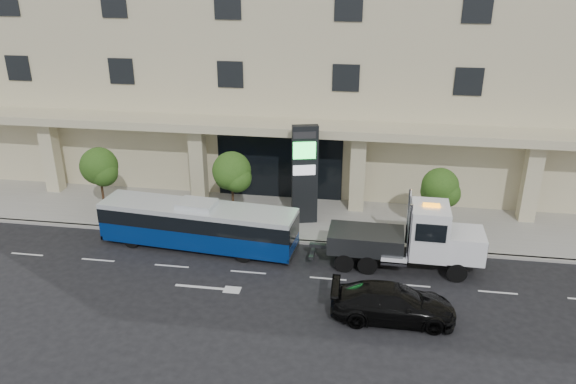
% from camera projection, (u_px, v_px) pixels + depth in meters
% --- Properties ---
extents(ground, '(120.00, 120.00, 0.00)m').
position_uv_depth(ground, '(254.00, 258.00, 29.40)').
color(ground, black).
rests_on(ground, ground).
extents(sidewalk, '(120.00, 6.00, 0.15)m').
position_uv_depth(sidewalk, '(272.00, 216.00, 33.94)').
color(sidewalk, gray).
rests_on(sidewalk, ground).
extents(curb, '(120.00, 0.30, 0.15)m').
position_uv_depth(curb, '(262.00, 239.00, 31.20)').
color(curb, gray).
rests_on(curb, ground).
extents(convention_center, '(60.00, 17.60, 20.00)m').
position_uv_depth(convention_center, '(297.00, 28.00, 39.63)').
color(convention_center, beige).
rests_on(convention_center, ground).
extents(tree_left, '(2.27, 2.20, 4.22)m').
position_uv_depth(tree_left, '(100.00, 169.00, 32.90)').
color(tree_left, '#422B19').
rests_on(tree_left, sidewalk).
extents(tree_mid, '(2.28, 2.20, 4.38)m').
position_uv_depth(tree_mid, '(232.00, 174.00, 31.71)').
color(tree_mid, '#422B19').
rests_on(tree_mid, sidewalk).
extents(tree_right, '(2.10, 2.00, 4.04)m').
position_uv_depth(tree_right, '(440.00, 189.00, 30.16)').
color(tree_right, '#422B19').
rests_on(tree_right, sidewalk).
extents(city_bus, '(10.80, 3.25, 2.69)m').
position_uv_depth(city_bus, '(198.00, 224.00, 29.97)').
color(city_bus, black).
rests_on(city_bus, ground).
extents(tow_truck, '(8.62, 2.30, 3.92)m').
position_uv_depth(tow_truck, '(412.00, 239.00, 27.84)').
color(tow_truck, '#2D3033').
rests_on(tow_truck, ground).
extents(black_sedan, '(5.40, 2.29, 1.56)m').
position_uv_depth(black_sedan, '(393.00, 303.00, 24.15)').
color(black_sedan, black).
rests_on(black_sedan, ground).
extents(signage_pylon, '(1.54, 0.88, 5.85)m').
position_uv_depth(signage_pylon, '(305.00, 174.00, 31.99)').
color(signage_pylon, black).
rests_on(signage_pylon, sidewalk).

